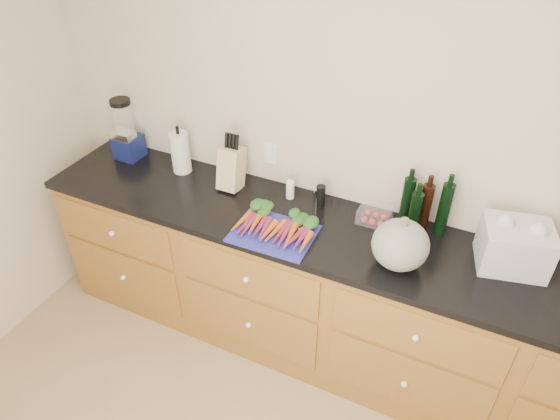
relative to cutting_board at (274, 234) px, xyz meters
The scene contains 15 objects.
wall_back 0.70m from the cutting_board, 53.12° to the left, with size 4.10×0.05×2.60m, color beige.
cabinets 0.63m from the cutting_board, 23.19° to the left, with size 3.60×0.64×0.90m.
countertop 0.40m from the cutting_board, 23.73° to the left, with size 3.64×0.62×0.04m, color black.
cutting_board is the anchor object (origin of this frame).
carrots 0.04m from the cutting_board, 90.00° to the left, with size 0.42×0.28×0.06m.
squash 0.65m from the cutting_board, ahead, with size 0.27×0.27×0.24m, color slate.
blender_appliance 1.24m from the cutting_board, 164.96° to the left, with size 0.16×0.16×0.39m.
paper_towel 0.85m from the cutting_board, 157.72° to the left, with size 0.11×0.11×0.26m, color silver.
knife_block 0.53m from the cutting_board, 144.21° to the left, with size 0.12×0.12×0.25m, color tan.
grinder_salt 0.35m from the cutting_board, 100.11° to the left, with size 0.05×0.05×0.11m, color white.
grinder_pepper 0.37m from the cutting_board, 69.93° to the left, with size 0.05×0.05×0.13m, color black.
canister_chrome 0.36m from the cutting_board, 72.79° to the left, with size 0.05×0.05×0.11m, color silver.
tomato_box 0.55m from the cutting_board, 37.01° to the left, with size 0.17×0.14×0.08m, color white.
bottles 0.78m from the cutting_board, 28.86° to the left, with size 0.25×0.13×0.30m.
grocery_bag 1.16m from the cutting_board, 14.02° to the left, with size 0.31×0.25×0.22m, color silver, non-canonical shape.
Camera 1 is at (0.52, -0.66, 2.58)m, focal length 32.00 mm.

